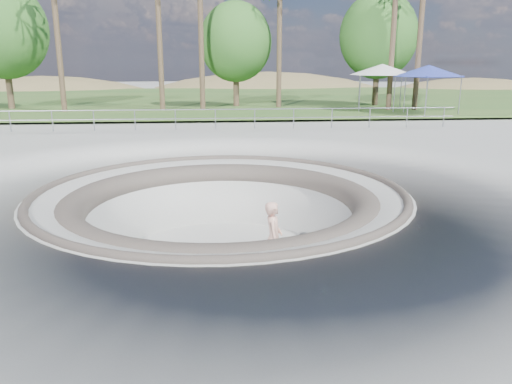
% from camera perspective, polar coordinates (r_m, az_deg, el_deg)
% --- Properties ---
extents(ground, '(180.00, 180.00, 0.00)m').
position_cam_1_polar(ground, '(13.83, -4.06, 0.08)').
color(ground, '#A4A49F').
rests_on(ground, ground).
extents(skate_bowl, '(14.00, 14.00, 4.10)m').
position_cam_1_polar(skate_bowl, '(14.39, -3.93, -6.99)').
color(skate_bowl, '#A4A49F').
rests_on(skate_bowl, ground).
extents(grass_strip, '(180.00, 36.00, 0.12)m').
position_cam_1_polar(grass_strip, '(47.50, -4.95, 10.62)').
color(grass_strip, '#305723').
rests_on(grass_strip, ground).
extents(distant_hills, '(103.20, 45.00, 28.60)m').
position_cam_1_polar(distant_hills, '(71.44, -1.89, 6.14)').
color(distant_hills, brown).
rests_on(distant_hills, ground).
extents(safety_railing, '(25.00, 0.06, 1.03)m').
position_cam_1_polar(safety_railing, '(25.54, -4.67, 8.32)').
color(safety_railing, gray).
rests_on(safety_railing, ground).
extents(skateboard, '(0.83, 0.29, 0.08)m').
position_cam_1_polar(skateboard, '(13.05, 1.97, -9.32)').
color(skateboard, olive).
rests_on(skateboard, ground).
extents(skater, '(0.55, 0.75, 1.91)m').
position_cam_1_polar(skater, '(12.69, 2.01, -5.30)').
color(skater, '#EDB199').
rests_on(skater, skateboard).
extents(canopy_white, '(5.89, 5.89, 3.09)m').
position_cam_1_polar(canopy_white, '(35.84, 14.24, 13.40)').
color(canopy_white, gray).
rests_on(canopy_white, ground).
extents(canopy_blue, '(5.61, 5.61, 3.03)m').
position_cam_1_polar(canopy_blue, '(34.30, 19.11, 12.94)').
color(canopy_blue, gray).
rests_on(canopy_blue, ground).
extents(bushy_tree_left, '(6.05, 5.50, 8.73)m').
position_cam_1_polar(bushy_tree_left, '(39.86, -26.98, 16.14)').
color(bushy_tree_left, brown).
rests_on(bushy_tree_left, ground).
extents(bushy_tree_mid, '(5.28, 4.80, 7.62)m').
position_cam_1_polar(bushy_tree_mid, '(38.04, -2.33, 16.74)').
color(bushy_tree_mid, brown).
rests_on(bushy_tree_mid, ground).
extents(bushy_tree_right, '(5.82, 5.29, 8.40)m').
position_cam_1_polar(bushy_tree_right, '(39.91, 13.84, 16.94)').
color(bushy_tree_right, brown).
rests_on(bushy_tree_right, ground).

